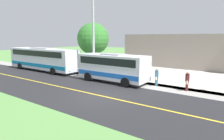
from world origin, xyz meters
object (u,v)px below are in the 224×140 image
at_px(pedestrian_with_bags, 187,80).
at_px(commercial_building, 192,50).
at_px(street_light_pole, 93,34).
at_px(transit_bus_rear, 43,58).
at_px(pedestrian_waiting, 157,76).
at_px(tree_curbside, 93,39).
at_px(shuttle_bus_front, 113,66).

relative_size(pedestrian_with_bags, commercial_building, 0.09).
bearing_deg(street_light_pole, transit_bus_rear, -87.36).
xyz_separation_m(pedestrian_waiting, tree_curbside, (-1.88, -9.32, 3.36)).
bearing_deg(shuttle_bus_front, transit_bus_rear, -89.95).
relative_size(pedestrian_waiting, tree_curbside, 0.26).
bearing_deg(commercial_building, pedestrian_with_bags, 12.96).
height_order(street_light_pole, tree_curbside, street_light_pole).
xyz_separation_m(pedestrian_with_bags, tree_curbside, (-2.00, -12.10, 3.35)).
bearing_deg(pedestrian_waiting, pedestrian_with_bags, 87.38).
height_order(transit_bus_rear, commercial_building, commercial_building).
bearing_deg(pedestrian_waiting, shuttle_bus_front, -76.54).
bearing_deg(transit_bus_rear, pedestrian_waiting, 93.74).
xyz_separation_m(transit_bus_rear, pedestrian_with_bags, (-0.90, 18.53, -0.80)).
relative_size(pedestrian_with_bags, pedestrian_waiting, 1.02).
xyz_separation_m(transit_bus_rear, street_light_pole, (-0.39, 8.57, 3.15)).
bearing_deg(pedestrian_with_bags, street_light_pole, -87.09).
distance_m(shuttle_bus_front, street_light_pole, 4.41).
xyz_separation_m(pedestrian_waiting, street_light_pole, (0.63, -7.19, 3.96)).
distance_m(transit_bus_rear, commercial_building, 22.51).
bearing_deg(pedestrian_with_bags, pedestrian_waiting, -92.62).
distance_m(pedestrian_with_bags, tree_curbside, 12.71).
bearing_deg(shuttle_bus_front, street_light_pole, -97.50).
bearing_deg(shuttle_bus_front, commercial_building, 168.77).
height_order(shuttle_bus_front, pedestrian_waiting, shuttle_bus_front).
bearing_deg(transit_bus_rear, tree_curbside, 114.32).
bearing_deg(tree_curbside, street_light_pole, 40.37).
distance_m(shuttle_bus_front, tree_curbside, 6.42).
bearing_deg(street_light_pole, pedestrian_with_bags, 92.91).
bearing_deg(commercial_building, shuttle_bus_front, -11.23).
bearing_deg(pedestrian_with_bags, transit_bus_rear, -87.21).
relative_size(street_light_pole, commercial_building, 0.47).
relative_size(transit_bus_rear, commercial_building, 0.63).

